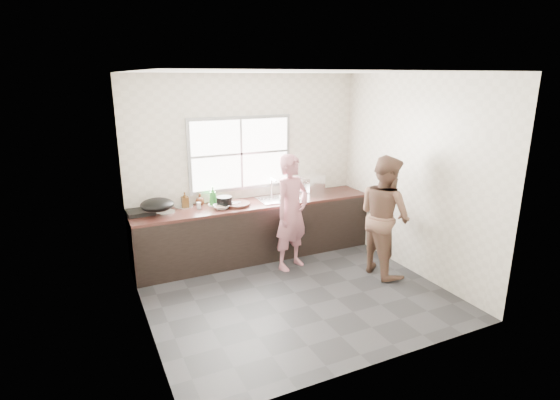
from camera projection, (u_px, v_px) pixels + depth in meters
name	position (u px, v px, depth m)	size (l,w,h in m)	color
floor	(295.00, 293.00, 5.55)	(3.60, 3.20, 0.01)	#2B2B2E
ceiling	(297.00, 71.00, 4.81)	(3.60, 3.20, 0.01)	silver
wall_back	(247.00, 166.00, 6.57)	(3.60, 0.01, 2.70)	beige
wall_left	(138.00, 209.00, 4.44)	(0.01, 3.20, 2.70)	silver
wall_right	(414.00, 176.00, 5.93)	(0.01, 3.20, 2.70)	beige
wall_front	(381.00, 232.00, 3.79)	(3.60, 0.01, 2.70)	beige
cabinet	(256.00, 231.00, 6.56)	(3.60, 0.62, 0.82)	black
countertop	(255.00, 204.00, 6.44)	(3.60, 0.64, 0.04)	#391C17
sink	(277.00, 199.00, 6.58)	(0.55, 0.45, 0.02)	silver
faucet	(271.00, 187.00, 6.71)	(0.02, 0.02, 0.30)	silver
window_frame	(241.00, 154.00, 6.47)	(1.60, 0.05, 1.10)	#9EA0A5
window_glazing	(241.00, 154.00, 6.44)	(1.50, 0.01, 1.00)	white
woman	(292.00, 216.00, 6.11)	(0.56, 0.37, 1.53)	#BA707B
person_side	(385.00, 216.00, 5.93)	(0.81, 0.63, 1.66)	brown
cutting_board	(236.00, 204.00, 6.28)	(0.39, 0.39, 0.04)	black
cleaver	(235.00, 203.00, 6.28)	(0.18, 0.09, 0.01)	silver
bowl_mince	(221.00, 207.00, 6.12)	(0.23, 0.23, 0.06)	white
bowl_crabs	(287.00, 199.00, 6.52)	(0.19, 0.19, 0.06)	white
bowl_held	(296.00, 200.00, 6.47)	(0.20, 0.20, 0.06)	silver
black_pot	(224.00, 202.00, 6.17)	(0.22, 0.22, 0.16)	black
plate_food	(217.00, 205.00, 6.30)	(0.24, 0.24, 0.02)	white
bottle_green	(213.00, 196.00, 6.22)	(0.11, 0.11, 0.29)	#2B8530
bottle_brown_tall	(185.00, 200.00, 6.19)	(0.09, 0.09, 0.20)	#513214
bottle_brown_short	(200.00, 200.00, 6.30)	(0.12, 0.12, 0.15)	#401E10
glass_jar	(199.00, 206.00, 6.12)	(0.06, 0.06, 0.09)	silver
burner	(140.00, 212.00, 5.90)	(0.35, 0.35, 0.05)	black
wok	(157.00, 205.00, 5.81)	(0.44, 0.44, 0.17)	black
dish_rack	(311.00, 185.00, 6.88)	(0.39, 0.27, 0.29)	white
pot_lid_left	(166.00, 212.00, 5.97)	(0.25, 0.25, 0.01)	silver
pot_lid_right	(184.00, 206.00, 6.22)	(0.26, 0.26, 0.01)	silver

